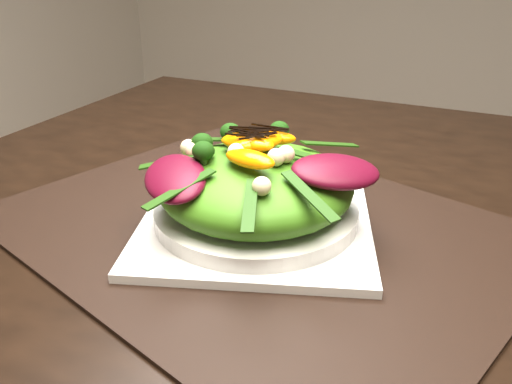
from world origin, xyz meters
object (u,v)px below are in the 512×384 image
at_px(plate_base, 256,222).
at_px(salad_bowl, 256,211).
at_px(placemat, 256,227).
at_px(orange_segment, 255,144).
at_px(lettuce_mound, 256,185).

relative_size(plate_base, salad_bowl, 1.12).
relative_size(placemat, orange_segment, 9.18).
bearing_deg(salad_bowl, plate_base, 90.00).
relative_size(placemat, salad_bowl, 2.48).
distance_m(placemat, plate_base, 0.01).
height_order(placemat, plate_base, plate_base).
height_order(placemat, lettuce_mound, lettuce_mound).
bearing_deg(lettuce_mound, placemat, 90.00).
relative_size(salad_bowl, lettuce_mound, 1.07).
bearing_deg(orange_segment, salad_bowl, -61.20).
bearing_deg(lettuce_mound, plate_base, 90.00).
distance_m(placemat, salad_bowl, 0.02).
bearing_deg(lettuce_mound, salad_bowl, -90.00).
height_order(plate_base, salad_bowl, salad_bowl).
xyz_separation_m(lettuce_mound, orange_segment, (-0.00, 0.01, 0.04)).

